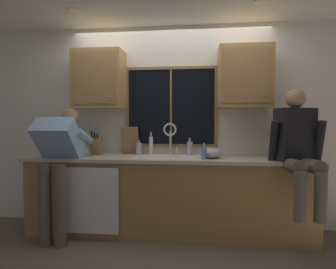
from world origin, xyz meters
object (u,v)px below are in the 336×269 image
(knife_block, at_px, (96,146))
(bottle_tall_clear, at_px, (151,145))
(mixing_bowl, at_px, (211,153))
(person_standing, at_px, (60,157))
(soap_dispenser, at_px, (204,153))
(cutting_board, at_px, (130,141))
(person_sitting_on_counter, at_px, (298,144))
(bottle_amber_small, at_px, (190,148))
(bottle_green_glass, at_px, (139,148))

(knife_block, bearing_deg, bottle_tall_clear, 8.43)
(mixing_bowl, bearing_deg, bottle_tall_clear, 161.65)
(person_standing, distance_m, soap_dispenser, 1.62)
(cutting_board, distance_m, mixing_bowl, 1.05)
(person_standing, xyz_separation_m, mixing_bowl, (1.70, 0.25, 0.04))
(person_sitting_on_counter, bearing_deg, person_standing, -179.66)
(bottle_amber_small, bearing_deg, bottle_tall_clear, 176.98)
(person_standing, xyz_separation_m, cutting_board, (0.68, 0.50, 0.16))
(soap_dispenser, bearing_deg, mixing_bowl, 60.17)
(person_standing, distance_m, bottle_amber_small, 1.52)
(person_standing, height_order, soap_dispenser, person_standing)
(knife_block, relative_size, soap_dispenser, 1.72)
(bottle_tall_clear, bearing_deg, person_sitting_on_counter, -16.62)
(cutting_board, distance_m, bottle_green_glass, 0.16)
(mixing_bowl, xyz_separation_m, bottle_tall_clear, (-0.74, 0.25, 0.06))
(person_sitting_on_counter, bearing_deg, soap_dispenser, 174.32)
(bottle_green_glass, bearing_deg, bottle_tall_clear, 14.67)
(knife_block, xyz_separation_m, cutting_board, (0.41, 0.10, 0.07))
(mixing_bowl, height_order, soap_dispenser, soap_dispenser)
(mixing_bowl, bearing_deg, bottle_amber_small, 138.64)
(mixing_bowl, distance_m, bottle_green_glass, 0.91)
(person_sitting_on_counter, height_order, bottle_green_glass, person_sitting_on_counter)
(knife_block, xyz_separation_m, bottle_tall_clear, (0.68, 0.10, 0.01))
(mixing_bowl, distance_m, bottle_tall_clear, 0.78)
(cutting_board, bearing_deg, bottle_amber_small, -2.02)
(soap_dispenser, bearing_deg, bottle_amber_small, 114.94)
(knife_block, height_order, bottle_green_glass, knife_block)
(bottle_tall_clear, xyz_separation_m, bottle_amber_small, (0.49, -0.03, -0.03))
(cutting_board, bearing_deg, mixing_bowl, -13.65)
(knife_block, height_order, bottle_amber_small, knife_block)
(person_sitting_on_counter, relative_size, bottle_green_glass, 6.34)
(bottle_amber_small, bearing_deg, bottle_green_glass, -178.79)
(knife_block, relative_size, bottle_green_glass, 1.62)
(knife_block, xyz_separation_m, bottle_amber_small, (1.17, 0.08, -0.02))
(cutting_board, xyz_separation_m, bottle_green_glass, (0.12, -0.04, -0.09))
(cutting_board, relative_size, bottle_tall_clear, 1.21)
(bottle_amber_small, bearing_deg, person_standing, -161.96)
(soap_dispenser, xyz_separation_m, bottle_green_glass, (-0.81, 0.35, 0.01))
(soap_dispenser, bearing_deg, bottle_green_glass, 156.76)
(knife_block, distance_m, soap_dispenser, 1.37)
(soap_dispenser, distance_m, bottle_green_glass, 0.88)
(soap_dispenser, bearing_deg, cutting_board, 157.43)
(cutting_board, bearing_deg, bottle_green_glass, -18.06)
(bottle_green_glass, xyz_separation_m, bottle_amber_small, (0.64, 0.01, 0.01))
(person_standing, bearing_deg, person_sitting_on_counter, 0.34)
(person_sitting_on_counter, distance_m, bottle_tall_clear, 1.69)
(mixing_bowl, height_order, bottle_amber_small, bottle_amber_small)
(person_standing, xyz_separation_m, bottle_amber_small, (1.45, 0.47, 0.07))
(person_sitting_on_counter, bearing_deg, bottle_green_glass, 165.93)
(mixing_bowl, height_order, bottle_green_glass, bottle_green_glass)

